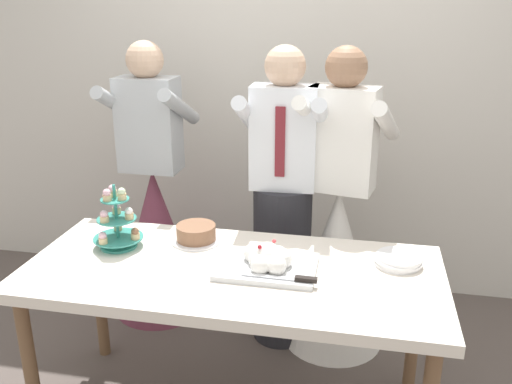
# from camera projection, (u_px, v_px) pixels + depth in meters

# --- Properties ---
(rear_wall) EXTENTS (5.20, 0.10, 2.90)m
(rear_wall) POSITION_uv_depth(u_px,v_px,m) (285.00, 69.00, 3.48)
(rear_wall) COLOR beige
(rear_wall) RESTS_ON ground_plane
(dessert_table) EXTENTS (1.80, 0.80, 0.78)m
(dessert_table) POSITION_uv_depth(u_px,v_px,m) (232.00, 283.00, 2.39)
(dessert_table) COLOR silver
(dessert_table) RESTS_ON ground_plane
(cupcake_stand) EXTENTS (0.23, 0.23, 0.31)m
(cupcake_stand) POSITION_uv_depth(u_px,v_px,m) (117.00, 223.00, 2.53)
(cupcake_stand) COLOR teal
(cupcake_stand) RESTS_ON dessert_table
(main_cake_tray) EXTENTS (0.44, 0.31, 0.13)m
(main_cake_tray) POSITION_uv_depth(u_px,v_px,m) (268.00, 261.00, 2.33)
(main_cake_tray) COLOR silver
(main_cake_tray) RESTS_ON dessert_table
(plate_stack) EXTENTS (0.21, 0.20, 0.04)m
(plate_stack) POSITION_uv_depth(u_px,v_px,m) (398.00, 260.00, 2.38)
(plate_stack) COLOR white
(plate_stack) RESTS_ON dessert_table
(round_cake) EXTENTS (0.24, 0.24, 0.08)m
(round_cake) POSITION_uv_depth(u_px,v_px,m) (196.00, 234.00, 2.61)
(round_cake) COLOR white
(round_cake) RESTS_ON dessert_table
(person_groom) EXTENTS (0.47, 0.50, 1.66)m
(person_groom) POSITION_uv_depth(u_px,v_px,m) (283.00, 216.00, 3.00)
(person_groom) COLOR #232328
(person_groom) RESTS_ON ground_plane
(person_bride) EXTENTS (0.58, 0.57, 1.66)m
(person_bride) POSITION_uv_depth(u_px,v_px,m) (337.00, 247.00, 3.01)
(person_bride) COLOR white
(person_bride) RESTS_ON ground_plane
(person_guest) EXTENTS (0.56, 0.56, 1.66)m
(person_guest) POSITION_uv_depth(u_px,v_px,m) (155.00, 223.00, 3.34)
(person_guest) COLOR brown
(person_guest) RESTS_ON ground_plane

